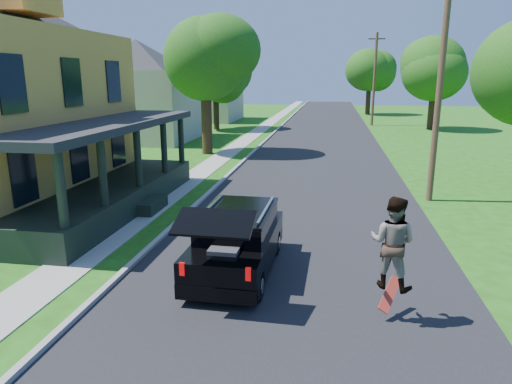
# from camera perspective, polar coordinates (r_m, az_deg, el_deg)

# --- Properties ---
(ground) EXTENTS (140.00, 140.00, 0.00)m
(ground) POSITION_cam_1_polar(r_m,az_deg,el_deg) (9.73, 4.13, -13.96)
(ground) COLOR #244D0F
(ground) RESTS_ON ground
(street) EXTENTS (8.00, 120.00, 0.02)m
(street) POSITION_cam_1_polar(r_m,az_deg,el_deg) (28.93, 7.92, 4.95)
(street) COLOR black
(street) RESTS_ON ground
(curb) EXTENTS (0.15, 120.00, 0.12)m
(curb) POSITION_cam_1_polar(r_m,az_deg,el_deg) (29.31, -0.04, 5.21)
(curb) COLOR gray
(curb) RESTS_ON ground
(sidewalk) EXTENTS (1.30, 120.00, 0.03)m
(sidewalk) POSITION_cam_1_polar(r_m,az_deg,el_deg) (29.60, -3.01, 5.28)
(sidewalk) COLOR gray
(sidewalk) RESTS_ON ground
(front_walk) EXTENTS (6.50, 1.20, 0.03)m
(front_walk) POSITION_cam_1_polar(r_m,az_deg,el_deg) (18.37, -24.79, -1.59)
(front_walk) COLOR gray
(front_walk) RESTS_ON ground
(neighbor_house_mid) EXTENTS (12.78, 12.78, 8.30)m
(neighbor_house_mid) POSITION_cam_1_polar(r_m,az_deg,el_deg) (35.53, -14.54, 13.13)
(neighbor_house_mid) COLOR #B0AC9C
(neighbor_house_mid) RESTS_ON ground
(neighbor_house_far) EXTENTS (12.78, 12.78, 8.30)m
(neighbor_house_far) POSITION_cam_1_polar(r_m,az_deg,el_deg) (50.60, -7.07, 13.66)
(neighbor_house_far) COLOR #B0AC9C
(neighbor_house_far) RESTS_ON ground
(black_suv) EXTENTS (1.75, 4.40, 2.04)m
(black_suv) POSITION_cam_1_polar(r_m,az_deg,el_deg) (10.96, -2.39, -6.14)
(black_suv) COLOR black
(black_suv) RESTS_ON ground
(skateboarder) EXTENTS (1.06, 0.96, 1.79)m
(skateboarder) POSITION_cam_1_polar(r_m,az_deg,el_deg) (8.97, 16.69, -6.07)
(skateboarder) COLOR black
(skateboarder) RESTS_ON ground
(skateboard) EXTENTS (0.50, 0.65, 0.55)m
(skateboard) POSITION_cam_1_polar(r_m,az_deg,el_deg) (9.53, 16.35, -12.29)
(skateboard) COLOR #9A1B0D
(skateboard) RESTS_ON ground
(tree_left_mid) EXTENTS (6.87, 7.12, 9.35)m
(tree_left_mid) POSITION_cam_1_polar(r_m,az_deg,el_deg) (28.03, -6.45, 17.69)
(tree_left_mid) COLOR black
(tree_left_mid) RESTS_ON ground
(tree_left_far) EXTENTS (5.19, 4.92, 7.38)m
(tree_left_far) POSITION_cam_1_polar(r_m,az_deg,el_deg) (41.30, -5.15, 14.62)
(tree_left_far) COLOR black
(tree_left_far) RESTS_ON ground
(tree_right_mid) EXTENTS (6.53, 6.64, 8.64)m
(tree_right_mid) POSITION_cam_1_polar(r_m,az_deg,el_deg) (44.14, 21.48, 14.59)
(tree_right_mid) COLOR black
(tree_right_mid) RESTS_ON ground
(tree_right_far) EXTENTS (6.73, 6.93, 8.56)m
(tree_right_far) POSITION_cam_1_polar(r_m,az_deg,el_deg) (59.52, 14.04, 14.83)
(tree_right_far) COLOR black
(tree_right_far) RESTS_ON ground
(utility_pole_near) EXTENTS (1.42, 0.31, 8.83)m
(utility_pole_near) POSITION_cam_1_polar(r_m,az_deg,el_deg) (18.10, 22.08, 13.06)
(utility_pole_near) COLOR #4D3324
(utility_pole_near) RESTS_ON ground
(utility_pole_far) EXTENTS (1.55, 0.25, 8.59)m
(utility_pole_far) POSITION_cam_1_polar(r_m,az_deg,el_deg) (45.99, 14.58, 13.58)
(utility_pole_far) COLOR #4D3324
(utility_pole_far) RESTS_ON ground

